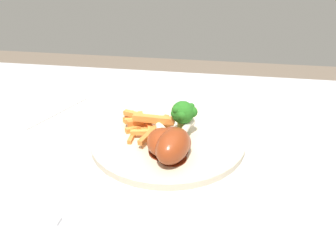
{
  "coord_description": "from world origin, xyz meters",
  "views": [
    {
      "loc": [
        0.06,
        -0.46,
        1.05
      ],
      "look_at": [
        -0.03,
        0.04,
        0.78
      ],
      "focal_mm": 33.65,
      "sensor_mm": 36.0,
      "label": 1
    }
  ],
  "objects_px": {
    "carrot_fries_pile": "(149,125)",
    "chicken_drumstick_near": "(174,144)",
    "dining_table": "(178,195)",
    "broccoli_floret_front": "(184,114)",
    "chicken_drumstick_extra": "(163,141)",
    "chicken_drumstick_far": "(173,140)",
    "dinner_plate": "(168,138)"
  },
  "relations": [
    {
      "from": "dining_table",
      "to": "chicken_drumstick_near",
      "type": "xyz_separation_m",
      "value": [
        -0.0,
        -0.03,
        0.13
      ]
    },
    {
      "from": "dining_table",
      "to": "dinner_plate",
      "type": "height_order",
      "value": "dinner_plate"
    },
    {
      "from": "carrot_fries_pile",
      "to": "chicken_drumstick_near",
      "type": "bearing_deg",
      "value": -53.99
    },
    {
      "from": "dining_table",
      "to": "carrot_fries_pile",
      "type": "height_order",
      "value": "carrot_fries_pile"
    },
    {
      "from": "dining_table",
      "to": "chicken_drumstick_far",
      "type": "relative_size",
      "value": 11.14
    },
    {
      "from": "carrot_fries_pile",
      "to": "chicken_drumstick_near",
      "type": "height_order",
      "value": "chicken_drumstick_near"
    },
    {
      "from": "chicken_drumstick_extra",
      "to": "chicken_drumstick_far",
      "type": "bearing_deg",
      "value": 25.88
    },
    {
      "from": "broccoli_floret_front",
      "to": "dinner_plate",
      "type": "bearing_deg",
      "value": -165.24
    },
    {
      "from": "carrot_fries_pile",
      "to": "chicken_drumstick_extra",
      "type": "distance_m",
      "value": 0.08
    },
    {
      "from": "chicken_drumstick_far",
      "to": "chicken_drumstick_extra",
      "type": "bearing_deg",
      "value": -154.12
    },
    {
      "from": "dinner_plate",
      "to": "chicken_drumstick_near",
      "type": "height_order",
      "value": "chicken_drumstick_near"
    },
    {
      "from": "dinner_plate",
      "to": "chicken_drumstick_extra",
      "type": "height_order",
      "value": "chicken_drumstick_extra"
    },
    {
      "from": "carrot_fries_pile",
      "to": "chicken_drumstick_extra",
      "type": "xyz_separation_m",
      "value": [
        0.04,
        -0.07,
        0.01
      ]
    },
    {
      "from": "dining_table",
      "to": "carrot_fries_pile",
      "type": "bearing_deg",
      "value": 141.05
    },
    {
      "from": "carrot_fries_pile",
      "to": "chicken_drumstick_extra",
      "type": "height_order",
      "value": "chicken_drumstick_extra"
    },
    {
      "from": "dinner_plate",
      "to": "chicken_drumstick_extra",
      "type": "relative_size",
      "value": 2.34
    },
    {
      "from": "dinner_plate",
      "to": "chicken_drumstick_extra",
      "type": "xyz_separation_m",
      "value": [
        -0.0,
        -0.05,
        0.03
      ]
    },
    {
      "from": "chicken_drumstick_near",
      "to": "chicken_drumstick_extra",
      "type": "relative_size",
      "value": 1.19
    },
    {
      "from": "dining_table",
      "to": "chicken_drumstick_extra",
      "type": "xyz_separation_m",
      "value": [
        -0.03,
        -0.02,
        0.13
      ]
    },
    {
      "from": "broccoli_floret_front",
      "to": "chicken_drumstick_extra",
      "type": "height_order",
      "value": "broccoli_floret_front"
    },
    {
      "from": "carrot_fries_pile",
      "to": "broccoli_floret_front",
      "type": "bearing_deg",
      "value": -6.91
    },
    {
      "from": "dining_table",
      "to": "dinner_plate",
      "type": "bearing_deg",
      "value": 124.33
    },
    {
      "from": "chicken_drumstick_near",
      "to": "chicken_drumstick_far",
      "type": "xyz_separation_m",
      "value": [
        -0.0,
        0.02,
        -0.0
      ]
    },
    {
      "from": "dinner_plate",
      "to": "broccoli_floret_front",
      "type": "relative_size",
      "value": 4.26
    },
    {
      "from": "dining_table",
      "to": "chicken_drumstick_far",
      "type": "bearing_deg",
      "value": -137.51
    },
    {
      "from": "broccoli_floret_front",
      "to": "dining_table",
      "type": "bearing_deg",
      "value": -93.16
    },
    {
      "from": "dining_table",
      "to": "broccoli_floret_front",
      "type": "relative_size",
      "value": 19.2
    },
    {
      "from": "chicken_drumstick_extra",
      "to": "broccoli_floret_front",
      "type": "bearing_deg",
      "value": 65.32
    },
    {
      "from": "chicken_drumstick_far",
      "to": "chicken_drumstick_extra",
      "type": "height_order",
      "value": "chicken_drumstick_extra"
    },
    {
      "from": "dinner_plate",
      "to": "chicken_drumstick_far",
      "type": "xyz_separation_m",
      "value": [
        0.02,
        -0.05,
        0.03
      ]
    },
    {
      "from": "chicken_drumstick_near",
      "to": "broccoli_floret_front",
      "type": "bearing_deg",
      "value": 84.77
    },
    {
      "from": "chicken_drumstick_far",
      "to": "broccoli_floret_front",
      "type": "bearing_deg",
      "value": 77.68
    }
  ]
}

